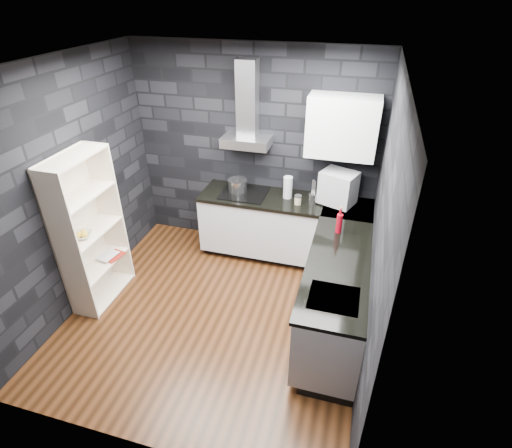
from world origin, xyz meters
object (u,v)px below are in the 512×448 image
at_px(fruit_bowl, 82,235).
at_px(red_bottle, 339,223).
at_px(utensil_crock, 313,198).
at_px(pot, 238,186).
at_px(storage_jar, 298,200).
at_px(glass_vase, 288,187).
at_px(bookshelf, 90,232).
at_px(appliance_garage, 338,188).

bearing_deg(fruit_bowl, red_bottle, 18.08).
height_order(utensil_crock, red_bottle, red_bottle).
bearing_deg(red_bottle, utensil_crock, 122.73).
bearing_deg(pot, utensil_crock, -3.25).
relative_size(storage_jar, utensil_crock, 0.78).
xyz_separation_m(glass_vase, storage_jar, (0.16, -0.14, -0.09)).
bearing_deg(storage_jar, red_bottle, -43.40).
xyz_separation_m(utensil_crock, bookshelf, (-2.27, -1.33, -0.07)).
xyz_separation_m(pot, bookshelf, (-1.27, -1.39, -0.08)).
height_order(pot, appliance_garage, appliance_garage).
relative_size(bookshelf, fruit_bowl, 8.70).
xyz_separation_m(utensil_crock, red_bottle, (0.38, -0.59, 0.05)).
height_order(utensil_crock, appliance_garage, appliance_garage).
bearing_deg(storage_jar, bookshelf, -149.02).
bearing_deg(appliance_garage, storage_jar, -143.25).
bearing_deg(utensil_crock, storage_jar, -157.78).
relative_size(glass_vase, red_bottle, 1.26).
xyz_separation_m(red_bottle, bookshelf, (-2.65, -0.74, -0.11)).
distance_m(storage_jar, fruit_bowl, 2.51).
height_order(storage_jar, appliance_garage, appliance_garage).
distance_m(pot, appliance_garage, 1.30).
bearing_deg(utensil_crock, pot, 176.75).
bearing_deg(utensil_crock, fruit_bowl, -147.33).
bearing_deg(glass_vase, bookshelf, -144.17).
relative_size(storage_jar, fruit_bowl, 0.50).
bearing_deg(red_bottle, pot, 154.82).
bearing_deg(red_bottle, bookshelf, -164.41).
height_order(pot, fruit_bowl, pot).
relative_size(red_bottle, bookshelf, 0.13).
bearing_deg(storage_jar, pot, 171.30).
distance_m(pot, utensil_crock, 1.00).
xyz_separation_m(storage_jar, bookshelf, (-2.10, -1.26, -0.05)).
bearing_deg(utensil_crock, bookshelf, -149.63).
bearing_deg(red_bottle, storage_jar, 136.60).
distance_m(bookshelf, fruit_bowl, 0.13).
bearing_deg(pot, storage_jar, -8.70).
relative_size(utensil_crock, fruit_bowl, 0.64).
xyz_separation_m(red_bottle, fruit_bowl, (-2.65, -0.86, -0.08)).
distance_m(glass_vase, storage_jar, 0.23).
height_order(glass_vase, fruit_bowl, glass_vase).
distance_m(glass_vase, fruit_bowl, 2.47).
xyz_separation_m(pot, appliance_garage, (1.29, 0.01, 0.14)).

